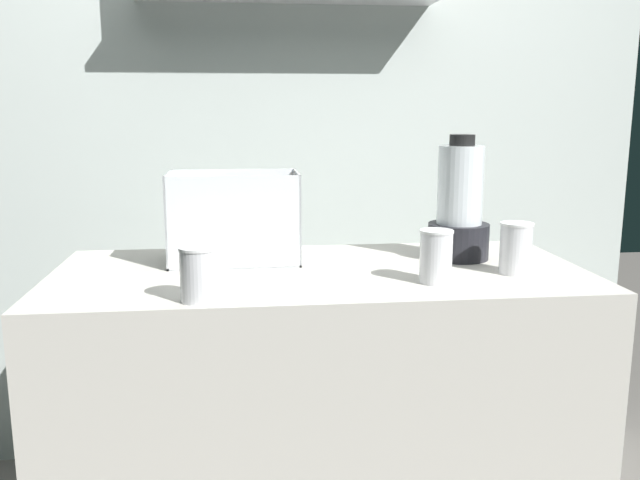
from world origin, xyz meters
TOP-DOWN VIEW (x-y plane):
  - counter at (0.00, 0.00)m, footprint 1.40×0.64m
  - back_wall_unit at (-0.00, 0.77)m, footprint 2.60×0.24m
  - carrot_display_bin at (-0.23, 0.13)m, footprint 0.36×0.20m
  - blender_pitcher at (0.41, 0.09)m, footprint 0.17×0.17m
  - juice_cup_pomegranate_far_left at (-0.30, -0.26)m, footprint 0.09×0.09m
  - juice_cup_pomegranate_left at (0.27, -0.17)m, footprint 0.08×0.08m
  - juice_cup_carrot_middle at (0.50, -0.10)m, footprint 0.09×0.09m

SIDE VIEW (x-z plane):
  - counter at x=0.00m, z-range 0.00..0.90m
  - juice_cup_pomegranate_far_left at x=-0.30m, z-range 0.89..1.01m
  - juice_cup_pomegranate_left at x=0.27m, z-range 0.89..1.02m
  - juice_cup_carrot_middle at x=0.50m, z-range 0.89..1.03m
  - carrot_display_bin at x=-0.23m, z-range 0.85..1.10m
  - blender_pitcher at x=0.41m, z-range 0.87..1.21m
  - back_wall_unit at x=0.00m, z-range 0.01..2.51m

